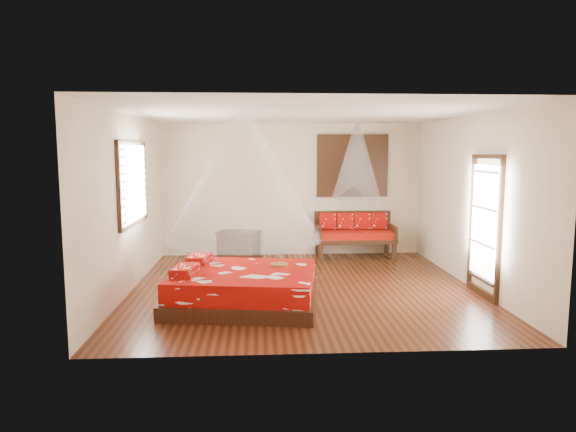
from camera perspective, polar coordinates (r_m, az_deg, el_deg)
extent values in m
cube|color=#32160B|center=(8.45, 1.67, -8.01)|extent=(5.50, 5.50, 0.02)
cube|color=white|center=(8.17, 1.74, 11.44)|extent=(5.50, 5.50, 0.02)
cube|color=beige|center=(8.41, -17.38, 1.37)|extent=(0.02, 5.50, 2.80)
cube|color=beige|center=(8.87, 19.77, 1.56)|extent=(0.02, 5.50, 2.80)
cube|color=beige|center=(10.93, 0.43, 2.98)|extent=(5.50, 0.02, 2.80)
cube|color=beige|center=(5.47, 4.26, -1.31)|extent=(5.50, 0.02, 2.80)
cube|color=black|center=(7.56, -4.81, -9.00)|extent=(2.31, 2.15, 0.20)
cube|color=#980904|center=(7.50, -4.83, -7.16)|extent=(2.20, 2.03, 0.30)
cube|color=#980904|center=(7.24, -11.37, -6.01)|extent=(0.37, 0.58, 0.14)
cube|color=#980904|center=(7.98, -9.78, -4.75)|extent=(0.37, 0.58, 0.14)
cube|color=black|center=(10.39, 3.64, -3.89)|extent=(0.08, 0.08, 0.42)
cube|color=black|center=(10.68, 11.73, -3.72)|extent=(0.08, 0.08, 0.42)
cube|color=black|center=(10.98, 3.25, -3.28)|extent=(0.08, 0.08, 0.42)
cube|color=black|center=(11.25, 10.93, -3.14)|extent=(0.08, 0.08, 0.42)
cube|color=black|center=(10.77, 7.45, -2.62)|extent=(1.63, 0.73, 0.08)
cube|color=#930E05|center=(10.75, 7.46, -2.04)|extent=(1.57, 0.67, 0.14)
cube|color=black|center=(11.04, 7.16, -0.85)|extent=(1.63, 0.06, 0.55)
cube|color=black|center=(10.62, 3.35, -1.83)|extent=(0.06, 0.73, 0.30)
cube|color=black|center=(10.91, 11.47, -1.72)|extent=(0.06, 0.73, 0.30)
cube|color=#980904|center=(10.82, 4.45, -0.64)|extent=(0.34, 0.19, 0.36)
cube|color=#980904|center=(10.88, 6.34, -0.62)|extent=(0.34, 0.19, 0.36)
cube|color=#980904|center=(10.95, 8.21, -0.61)|extent=(0.34, 0.19, 0.36)
cube|color=#980904|center=(11.02, 10.06, -0.59)|extent=(0.34, 0.19, 0.36)
cube|color=black|center=(10.76, -5.47, -3.29)|extent=(0.91, 0.77, 0.51)
cube|color=black|center=(10.71, -5.49, -1.82)|extent=(0.96, 0.82, 0.05)
cube|color=black|center=(11.03, 7.17, 5.56)|extent=(1.52, 0.06, 1.32)
cube|color=black|center=(11.02, 7.18, 5.56)|extent=(1.35, 0.04, 1.10)
cube|color=black|center=(8.57, -16.87, 3.51)|extent=(0.08, 1.74, 1.34)
cube|color=silver|center=(8.56, -16.61, 3.51)|extent=(0.04, 1.54, 1.10)
cube|color=black|center=(8.35, 21.02, -1.24)|extent=(0.08, 1.02, 2.16)
cube|color=white|center=(8.33, 20.93, -0.56)|extent=(0.03, 0.82, 1.70)
cylinder|color=brown|center=(7.75, -1.01, -5.41)|extent=(0.27, 0.27, 0.03)
cone|color=white|center=(7.27, -4.96, 4.36)|extent=(2.21, 2.21, 1.80)
cone|color=white|center=(10.56, 7.64, 6.03)|extent=(1.00, 1.00, 1.50)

